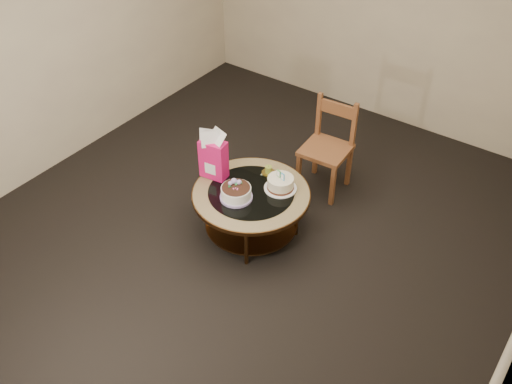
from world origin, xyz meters
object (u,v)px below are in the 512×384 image
Objects in this scene: coffee_table at (251,199)px; gift_bag at (213,154)px; cream_cake at (280,184)px; dining_chair at (328,147)px; decorated_cake at (236,193)px.

gift_bag reaches higher than coffee_table.
dining_chair is (0.02, 0.78, -0.05)m from cream_cake.
gift_bag is at bearing -178.86° from coffee_table.
dining_chair is (0.59, 0.96, -0.22)m from gift_bag.
decorated_cake is at bearing -29.29° from gift_bag.
dining_chair is at bearing 106.52° from cream_cake.
cream_cake is at bearing -95.27° from dining_chair.
gift_bag is at bearing 158.67° from decorated_cake.
coffee_table is at bearing -6.82° from gift_bag.
gift_bag reaches higher than dining_chair.
cream_cake is (0.18, 0.18, 0.14)m from coffee_table.
gift_bag is 0.51× the size of dining_chair.
gift_bag is (-0.57, -0.19, 0.17)m from cream_cake.
gift_bag is at bearing -144.07° from cream_cake.
coffee_table is 0.50m from gift_bag.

